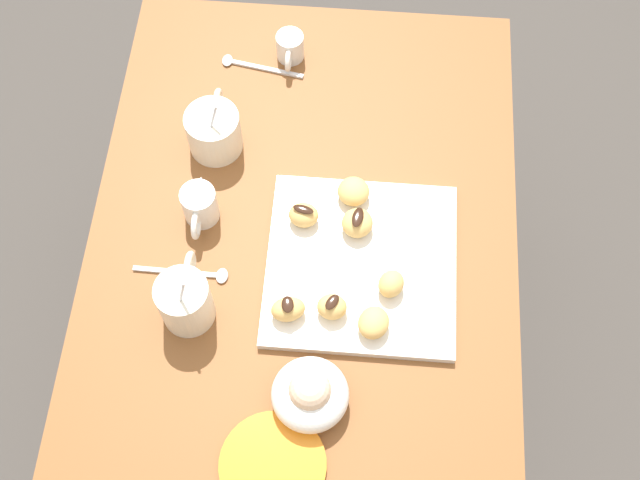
% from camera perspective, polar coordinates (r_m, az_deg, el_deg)
% --- Properties ---
extents(ground_plane, '(8.00, 8.00, 0.00)m').
position_cam_1_polar(ground_plane, '(2.04, -0.82, -8.50)').
color(ground_plane, '#423D38').
extents(dining_table, '(1.00, 0.73, 0.71)m').
position_cam_1_polar(dining_table, '(1.50, -1.10, -1.79)').
color(dining_table, brown).
rests_on(dining_table, ground_plane).
extents(pastry_plate_square, '(0.31, 0.31, 0.02)m').
position_cam_1_polar(pastry_plate_square, '(1.34, 2.94, -1.76)').
color(pastry_plate_square, silver).
rests_on(pastry_plate_square, dining_table).
extents(coffee_mug_cream_left, '(0.13, 0.09, 0.15)m').
position_cam_1_polar(coffee_mug_cream_left, '(1.28, -9.55, -4.19)').
color(coffee_mug_cream_left, silver).
rests_on(coffee_mug_cream_left, dining_table).
extents(coffee_mug_cream_right, '(0.13, 0.10, 0.13)m').
position_cam_1_polar(coffee_mug_cream_right, '(1.44, -7.54, 7.75)').
color(coffee_mug_cream_right, silver).
rests_on(coffee_mug_cream_right, dining_table).
extents(cream_pitcher_white, '(0.10, 0.06, 0.07)m').
position_cam_1_polar(cream_pitcher_white, '(1.37, -8.55, 2.48)').
color(cream_pitcher_white, silver).
rests_on(cream_pitcher_white, dining_table).
extents(ice_cream_bowl, '(0.12, 0.12, 0.09)m').
position_cam_1_polar(ice_cream_bowl, '(1.23, -0.71, -10.84)').
color(ice_cream_bowl, silver).
rests_on(ice_cream_bowl, dining_table).
extents(chocolate_sauce_pitcher, '(0.09, 0.05, 0.06)m').
position_cam_1_polar(chocolate_sauce_pitcher, '(1.56, -2.14, 13.60)').
color(chocolate_sauce_pitcher, silver).
rests_on(chocolate_sauce_pitcher, dining_table).
extents(saucer_orange_left, '(0.16, 0.16, 0.01)m').
position_cam_1_polar(saucer_orange_left, '(1.25, -3.37, -15.65)').
color(saucer_orange_left, orange).
rests_on(saucer_orange_left, dining_table).
extents(loose_spoon_near_saucer, '(0.04, 0.16, 0.01)m').
position_cam_1_polar(loose_spoon_near_saucer, '(1.57, -4.88, 12.22)').
color(loose_spoon_near_saucer, silver).
rests_on(loose_spoon_near_saucer, dining_table).
extents(loose_spoon_by_plate, '(0.03, 0.16, 0.01)m').
position_cam_1_polar(loose_spoon_by_plate, '(1.35, -8.97, -2.35)').
color(loose_spoon_by_plate, silver).
rests_on(loose_spoon_by_plate, dining_table).
extents(beignet_0, '(0.06, 0.06, 0.04)m').
position_cam_1_polar(beignet_0, '(1.30, 5.06, -3.12)').
color(beignet_0, '#E5B260').
rests_on(beignet_0, pastry_plate_square).
extents(beignet_1, '(0.04, 0.05, 0.04)m').
position_cam_1_polar(beignet_1, '(1.28, 0.86, -4.76)').
color(beignet_1, '#E5B260').
rests_on(beignet_1, pastry_plate_square).
extents(chocolate_drizzle_1, '(0.03, 0.03, 0.00)m').
position_cam_1_polar(chocolate_drizzle_1, '(1.26, 0.87, -4.42)').
color(chocolate_drizzle_1, black).
rests_on(chocolate_drizzle_1, beignet_1).
extents(beignet_2, '(0.07, 0.07, 0.04)m').
position_cam_1_polar(beignet_2, '(1.37, 2.39, 3.46)').
color(beignet_2, '#E5B260').
rests_on(beignet_2, pastry_plate_square).
extents(beignet_3, '(0.05, 0.05, 0.04)m').
position_cam_1_polar(beignet_3, '(1.35, -1.15, 1.78)').
color(beignet_3, '#E5B260').
rests_on(beignet_3, pastry_plate_square).
extents(chocolate_drizzle_3, '(0.02, 0.04, 0.00)m').
position_cam_1_polar(chocolate_drizzle_3, '(1.33, -1.16, 2.19)').
color(chocolate_drizzle_3, black).
rests_on(chocolate_drizzle_3, beignet_3).
extents(beignet_4, '(0.07, 0.07, 0.04)m').
position_cam_1_polar(beignet_4, '(1.34, 2.66, 1.21)').
color(beignet_4, '#E5B260').
rests_on(beignet_4, pastry_plate_square).
extents(chocolate_drizzle_4, '(0.04, 0.02, 0.00)m').
position_cam_1_polar(chocolate_drizzle_4, '(1.33, 2.70, 1.63)').
color(chocolate_drizzle_4, black).
rests_on(chocolate_drizzle_4, beignet_4).
extents(beignet_5, '(0.05, 0.06, 0.04)m').
position_cam_1_polar(beignet_5, '(1.28, -2.28, -4.92)').
color(beignet_5, '#E5B260').
rests_on(beignet_5, pastry_plate_square).
extents(chocolate_drizzle_5, '(0.03, 0.02, 0.00)m').
position_cam_1_polar(chocolate_drizzle_5, '(1.26, -2.31, -4.59)').
color(chocolate_drizzle_5, black).
rests_on(chocolate_drizzle_5, beignet_5).
extents(beignet_6, '(0.07, 0.06, 0.04)m').
position_cam_1_polar(beignet_6, '(1.27, 3.82, -5.88)').
color(beignet_6, '#E5B260').
rests_on(beignet_6, pastry_plate_square).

